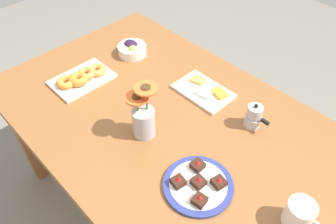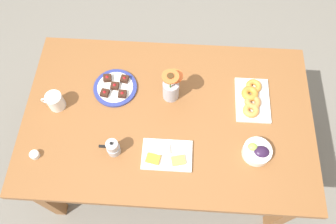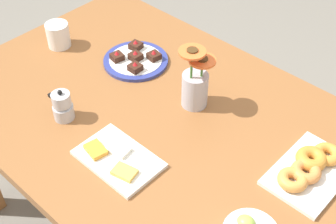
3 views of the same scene
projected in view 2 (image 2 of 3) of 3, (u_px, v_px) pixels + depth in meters
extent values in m
plane|color=slate|center=(168.00, 159.00, 2.47)|extent=(6.00, 6.00, 0.00)
cube|color=brown|center=(168.00, 117.00, 1.83)|extent=(1.60, 1.00, 0.04)
cube|color=brown|center=(272.00, 92.00, 2.33)|extent=(0.07, 0.07, 0.70)
cube|color=brown|center=(72.00, 82.00, 2.37)|extent=(0.07, 0.07, 0.70)
cube|color=brown|center=(284.00, 214.00, 1.95)|extent=(0.07, 0.07, 0.70)
cube|color=brown|center=(46.00, 199.00, 1.99)|extent=(0.07, 0.07, 0.70)
cylinder|color=white|center=(55.00, 101.00, 1.79)|extent=(0.09, 0.09, 0.10)
cylinder|color=brown|center=(53.00, 97.00, 1.75)|extent=(0.08, 0.08, 0.00)
torus|color=white|center=(45.00, 101.00, 1.80)|extent=(0.05, 0.01, 0.05)
cylinder|color=white|center=(257.00, 152.00, 1.69)|extent=(0.15, 0.15, 0.05)
ellipsoid|color=#2D1938|center=(261.00, 152.00, 1.67)|extent=(0.08, 0.07, 0.04)
ellipsoid|color=#9EC14C|center=(253.00, 147.00, 1.67)|extent=(0.05, 0.04, 0.04)
cube|color=white|center=(167.00, 155.00, 1.70)|extent=(0.26, 0.17, 0.01)
cube|color=#EFB74C|center=(178.00, 160.00, 1.67)|extent=(0.08, 0.06, 0.01)
cube|color=white|center=(163.00, 150.00, 1.70)|extent=(0.08, 0.06, 0.01)
cube|color=orange|center=(153.00, 159.00, 1.67)|extent=(0.08, 0.06, 0.02)
cube|color=white|center=(252.00, 100.00, 1.85)|extent=(0.19, 0.28, 0.01)
torus|color=orange|center=(254.00, 86.00, 1.86)|extent=(0.11, 0.11, 0.03)
torus|color=orange|center=(250.00, 94.00, 1.83)|extent=(0.11, 0.11, 0.04)
torus|color=#D98341|center=(253.00, 102.00, 1.81)|extent=(0.11, 0.11, 0.03)
torus|color=#DF8E41|center=(251.00, 110.00, 1.79)|extent=(0.11, 0.11, 0.03)
cylinder|color=white|center=(35.00, 155.00, 1.69)|extent=(0.05, 0.05, 0.03)
cylinder|color=#C68923|center=(34.00, 154.00, 1.68)|extent=(0.04, 0.04, 0.01)
cylinder|color=navy|center=(115.00, 88.00, 1.88)|extent=(0.25, 0.25, 0.01)
cylinder|color=white|center=(115.00, 88.00, 1.88)|extent=(0.20, 0.20, 0.01)
cube|color=#381E14|center=(122.00, 94.00, 1.84)|extent=(0.04, 0.04, 0.02)
cone|color=red|center=(122.00, 92.00, 1.82)|extent=(0.02, 0.02, 0.01)
cube|color=#381E14|center=(105.00, 93.00, 1.84)|extent=(0.05, 0.05, 0.02)
cone|color=red|center=(104.00, 91.00, 1.82)|extent=(0.02, 0.02, 0.01)
cube|color=#381E14|center=(125.00, 79.00, 1.88)|extent=(0.05, 0.05, 0.02)
cone|color=red|center=(124.00, 77.00, 1.87)|extent=(0.02, 0.02, 0.01)
cube|color=#381E14|center=(107.00, 78.00, 1.89)|extent=(0.05, 0.05, 0.02)
cone|color=red|center=(107.00, 76.00, 1.87)|extent=(0.02, 0.02, 0.01)
cube|color=#381E14|center=(115.00, 86.00, 1.86)|extent=(0.05, 0.05, 0.02)
cone|color=red|center=(114.00, 84.00, 1.85)|extent=(0.02, 0.02, 0.01)
cylinder|color=#B2B2BC|center=(171.00, 90.00, 1.81)|extent=(0.09, 0.09, 0.13)
cylinder|color=#3D702D|center=(170.00, 82.00, 1.70)|extent=(0.01, 0.01, 0.10)
cylinder|color=orange|center=(170.00, 76.00, 1.65)|extent=(0.09, 0.09, 0.01)
cylinder|color=#472D14|center=(170.00, 76.00, 1.65)|extent=(0.04, 0.04, 0.01)
cylinder|color=#3D702D|center=(174.00, 80.00, 1.73)|extent=(0.01, 0.01, 0.06)
cylinder|color=orange|center=(174.00, 76.00, 1.70)|extent=(0.09, 0.09, 0.01)
cylinder|color=#472D14|center=(174.00, 75.00, 1.70)|extent=(0.04, 0.04, 0.01)
cylinder|color=#B7B7BC|center=(114.00, 149.00, 1.69)|extent=(0.07, 0.07, 0.05)
cylinder|color=#B7B7BC|center=(113.00, 147.00, 1.67)|extent=(0.05, 0.05, 0.01)
cylinder|color=#B7B7BC|center=(112.00, 145.00, 1.64)|extent=(0.06, 0.06, 0.04)
sphere|color=black|center=(111.00, 143.00, 1.62)|extent=(0.02, 0.02, 0.02)
cube|color=black|center=(102.00, 146.00, 1.66)|extent=(0.04, 0.01, 0.01)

